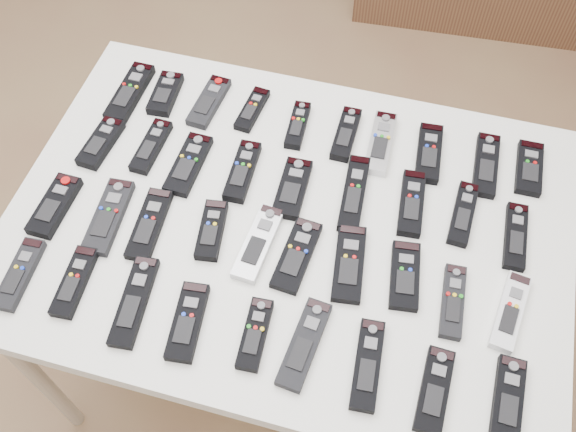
% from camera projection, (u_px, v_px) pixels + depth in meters
% --- Properties ---
extents(ground, '(4.00, 4.00, 0.00)m').
position_uv_depth(ground, '(261.00, 317.00, 2.15)').
color(ground, '#885D45').
rests_on(ground, ground).
extents(table, '(1.25, 0.88, 0.78)m').
position_uv_depth(table, '(288.00, 235.00, 1.48)').
color(table, white).
rests_on(table, ground).
extents(remote_0, '(0.06, 0.20, 0.02)m').
position_uv_depth(remote_0, '(130.00, 93.00, 1.63)').
color(remote_0, black).
rests_on(remote_0, table).
extents(remote_1, '(0.07, 0.14, 0.02)m').
position_uv_depth(remote_1, '(165.00, 94.00, 1.63)').
color(remote_1, black).
rests_on(remote_1, table).
extents(remote_2, '(0.07, 0.17, 0.02)m').
position_uv_depth(remote_2, '(209.00, 102.00, 1.62)').
color(remote_2, black).
rests_on(remote_2, table).
extents(remote_3, '(0.06, 0.14, 0.02)m').
position_uv_depth(remote_3, '(252.00, 110.00, 1.61)').
color(remote_3, black).
rests_on(remote_3, table).
extents(remote_4, '(0.05, 0.14, 0.02)m').
position_uv_depth(remote_4, '(298.00, 125.00, 1.57)').
color(remote_4, black).
rests_on(remote_4, table).
extents(remote_5, '(0.05, 0.16, 0.02)m').
position_uv_depth(remote_5, '(346.00, 134.00, 1.56)').
color(remote_5, black).
rests_on(remote_5, table).
extents(remote_6, '(0.06, 0.19, 0.02)m').
position_uv_depth(remote_6, '(380.00, 143.00, 1.54)').
color(remote_6, '#B7B7BC').
rests_on(remote_6, table).
extents(remote_7, '(0.07, 0.17, 0.02)m').
position_uv_depth(remote_7, '(429.00, 153.00, 1.53)').
color(remote_7, black).
rests_on(remote_7, table).
extents(remote_8, '(0.06, 0.18, 0.02)m').
position_uv_depth(remote_8, '(486.00, 165.00, 1.51)').
color(remote_8, black).
rests_on(remote_8, table).
extents(remote_9, '(0.06, 0.15, 0.02)m').
position_uv_depth(remote_9, '(529.00, 168.00, 1.50)').
color(remote_9, black).
rests_on(remote_9, table).
extents(remote_10, '(0.07, 0.15, 0.02)m').
position_uv_depth(remote_10, '(101.00, 143.00, 1.54)').
color(remote_10, black).
rests_on(remote_10, table).
extents(remote_11, '(0.05, 0.16, 0.02)m').
position_uv_depth(remote_11, '(151.00, 146.00, 1.54)').
color(remote_11, black).
rests_on(remote_11, table).
extents(remote_12, '(0.06, 0.18, 0.02)m').
position_uv_depth(remote_12, '(188.00, 164.00, 1.51)').
color(remote_12, black).
rests_on(remote_12, table).
extents(remote_13, '(0.06, 0.17, 0.02)m').
position_uv_depth(remote_13, '(242.00, 171.00, 1.49)').
color(remote_13, black).
rests_on(remote_13, table).
extents(remote_14, '(0.07, 0.16, 0.02)m').
position_uv_depth(remote_14, '(293.00, 188.00, 1.47)').
color(remote_14, black).
rests_on(remote_14, table).
extents(remote_15, '(0.06, 0.20, 0.02)m').
position_uv_depth(remote_15, '(354.00, 193.00, 1.46)').
color(remote_15, black).
rests_on(remote_15, table).
extents(remote_16, '(0.06, 0.17, 0.02)m').
position_uv_depth(remote_16, '(412.00, 203.00, 1.45)').
color(remote_16, black).
rests_on(remote_16, table).
extents(remote_17, '(0.05, 0.17, 0.02)m').
position_uv_depth(remote_17, '(463.00, 214.00, 1.43)').
color(remote_17, black).
rests_on(remote_17, table).
extents(remote_18, '(0.05, 0.17, 0.02)m').
position_uv_depth(remote_18, '(516.00, 236.00, 1.40)').
color(remote_18, black).
rests_on(remote_18, table).
extents(remote_19, '(0.06, 0.16, 0.02)m').
position_uv_depth(remote_19, '(55.00, 206.00, 1.44)').
color(remote_19, black).
rests_on(remote_19, table).
extents(remote_20, '(0.07, 0.20, 0.02)m').
position_uv_depth(remote_20, '(109.00, 216.00, 1.43)').
color(remote_20, black).
rests_on(remote_20, table).
extents(remote_21, '(0.07, 0.19, 0.02)m').
position_uv_depth(remote_21, '(149.00, 224.00, 1.42)').
color(remote_21, black).
rests_on(remote_21, table).
extents(remote_22, '(0.07, 0.15, 0.02)m').
position_uv_depth(remote_22, '(212.00, 230.00, 1.41)').
color(remote_22, black).
rests_on(remote_22, table).
extents(remote_23, '(0.07, 0.19, 0.02)m').
position_uv_depth(remote_23, '(258.00, 243.00, 1.39)').
color(remote_23, '#B7B7BC').
rests_on(remote_23, table).
extents(remote_24, '(0.07, 0.18, 0.02)m').
position_uv_depth(remote_24, '(297.00, 255.00, 1.37)').
color(remote_24, black).
rests_on(remote_24, table).
extents(remote_25, '(0.08, 0.19, 0.02)m').
position_uv_depth(remote_25, '(349.00, 264.00, 1.36)').
color(remote_25, black).
rests_on(remote_25, table).
extents(remote_26, '(0.08, 0.16, 0.02)m').
position_uv_depth(remote_26, '(405.00, 276.00, 1.35)').
color(remote_26, black).
rests_on(remote_26, table).
extents(remote_27, '(0.05, 0.17, 0.02)m').
position_uv_depth(remote_27, '(453.00, 301.00, 1.31)').
color(remote_27, black).
rests_on(remote_27, table).
extents(remote_28, '(0.07, 0.18, 0.02)m').
position_uv_depth(remote_28, '(510.00, 312.00, 1.30)').
color(remote_28, silver).
rests_on(remote_28, table).
extents(remote_29, '(0.06, 0.17, 0.02)m').
position_uv_depth(remote_29, '(20.00, 274.00, 1.35)').
color(remote_29, black).
rests_on(remote_29, table).
extents(remote_30, '(0.06, 0.16, 0.02)m').
position_uv_depth(remote_30, '(75.00, 282.00, 1.34)').
color(remote_30, black).
rests_on(remote_30, table).
extents(remote_31, '(0.07, 0.21, 0.02)m').
position_uv_depth(remote_31, '(134.00, 301.00, 1.31)').
color(remote_31, black).
rests_on(remote_31, table).
extents(remote_32, '(0.07, 0.17, 0.02)m').
position_uv_depth(remote_32, '(188.00, 322.00, 1.29)').
color(remote_32, black).
rests_on(remote_32, table).
extents(remote_33, '(0.05, 0.15, 0.02)m').
position_uv_depth(remote_33, '(255.00, 334.00, 1.27)').
color(remote_33, black).
rests_on(remote_33, table).
extents(remote_34, '(0.07, 0.20, 0.02)m').
position_uv_depth(remote_34, '(304.00, 344.00, 1.26)').
color(remote_34, black).
rests_on(remote_34, table).
extents(remote_35, '(0.06, 0.18, 0.02)m').
position_uv_depth(remote_35, '(368.00, 365.00, 1.24)').
color(remote_35, black).
rests_on(remote_35, table).
extents(remote_36, '(0.06, 0.17, 0.02)m').
position_uv_depth(remote_36, '(434.00, 390.00, 1.21)').
color(remote_36, black).
rests_on(remote_36, table).
extents(remote_37, '(0.06, 0.17, 0.02)m').
position_uv_depth(remote_37, '(508.00, 400.00, 1.20)').
color(remote_37, black).
rests_on(remote_37, table).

